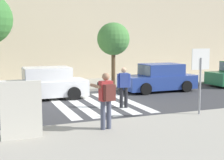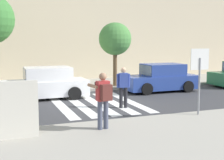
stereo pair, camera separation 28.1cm
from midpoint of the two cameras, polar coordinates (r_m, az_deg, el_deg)
The scene contains 16 objects.
ground_plane at distance 13.96m, azimuth -2.02°, elevation -4.50°, with size 120.00×120.00×0.00m, color #38383A.
sidewalk_near at distance 8.49m, azimuth 11.70°, elevation -11.83°, with size 60.00×6.00×0.14m, color #9E998C.
sidewalk_far at distance 19.65m, azimuth -7.60°, elevation -0.97°, with size 60.00×4.80×0.14m, color #9E998C.
building_facade_far at distance 23.79m, azimuth -10.17°, elevation 9.33°, with size 56.00×4.00×7.56m, color beige.
crosswalk_stripe_0 at distance 13.74m, azimuth -8.65°, elevation -4.75°, with size 0.44×5.20×0.01m, color silver.
crosswalk_stripe_1 at distance 13.92m, azimuth -5.42°, elevation -4.54°, with size 0.44×5.20×0.01m, color silver.
crosswalk_stripe_2 at distance 14.15m, azimuth -2.28°, elevation -4.33°, with size 0.44×5.20×0.01m, color silver.
crosswalk_stripe_3 at distance 14.41m, azimuth 0.75°, elevation -4.11°, with size 0.44×5.20×0.01m, color silver.
crosswalk_stripe_4 at distance 14.72m, azimuth 3.66°, elevation -3.89°, with size 0.44×5.20×0.01m, color silver.
stop_sign at distance 11.71m, azimuth 16.38°, elevation 2.31°, with size 0.76×0.08×2.40m.
photographer_with_backpack at distance 9.39m, azimuth -0.75°, elevation -2.93°, with size 0.64×0.89×1.72m.
pedestrian_crossing at distance 13.11m, azimuth 2.70°, elevation -0.93°, with size 0.57×0.30×1.72m.
parked_car_white at distance 15.60m, azimuth -11.50°, elevation -0.71°, with size 4.10×1.92×1.55m.
parked_car_blue at distance 17.76m, azimuth 9.39°, elevation 0.27°, with size 4.10×1.92×1.55m.
street_tree_center at distance 18.59m, azimuth 1.00°, elevation 7.44°, with size 1.94×1.94×3.78m.
advertising_board at distance 8.90m, azimuth -15.99°, elevation -5.27°, with size 1.10×0.11×1.60m.
Camera 2 is at (-4.21, -13.02, 2.80)m, focal length 50.00 mm.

